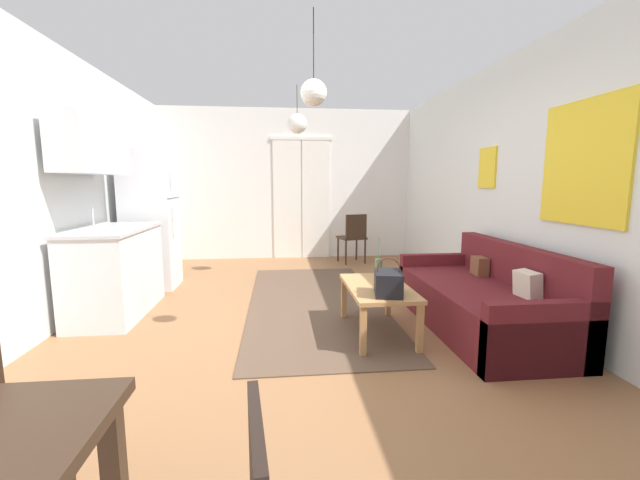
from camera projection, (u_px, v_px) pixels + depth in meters
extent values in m
cube|color=#8E603D|center=(298.00, 337.00, 3.69)|extent=(5.09, 8.02, 0.10)
cube|color=white|center=(287.00, 185.00, 7.19)|extent=(4.69, 0.10, 2.69)
cube|color=white|center=(287.00, 200.00, 7.17)|extent=(0.50, 0.02, 2.14)
cube|color=white|center=(316.00, 200.00, 7.22)|extent=(0.50, 0.02, 2.14)
cube|color=white|center=(301.00, 138.00, 7.03)|extent=(1.11, 0.03, 0.06)
cube|color=silver|center=(540.00, 186.00, 3.72)|extent=(0.10, 7.62, 2.69)
cube|color=yellow|center=(583.00, 163.00, 3.10)|extent=(0.02, 0.90, 0.98)
cube|color=yellow|center=(487.00, 168.00, 4.53)|extent=(0.02, 0.36, 0.46)
cube|color=silver|center=(19.00, 187.00, 3.25)|extent=(0.10, 7.62, 2.69)
cube|color=green|center=(67.00, 145.00, 3.87)|extent=(0.02, 0.32, 0.40)
cube|color=brown|center=(315.00, 302.00, 4.57)|extent=(1.49, 3.48, 0.01)
cube|color=#5B191E|center=(477.00, 307.00, 3.73)|extent=(0.90, 1.98, 0.42)
cube|color=#5B191E|center=(515.00, 287.00, 3.74)|extent=(0.15, 1.98, 0.80)
cube|color=#5B191E|center=(543.00, 339.00, 2.80)|extent=(0.90, 0.11, 0.55)
cube|color=#5B191E|center=(438.00, 277.00, 4.64)|extent=(0.90, 0.11, 0.55)
cube|color=beige|center=(527.00, 284.00, 3.31)|extent=(0.16, 0.23, 0.23)
cube|color=brown|center=(480.00, 266.00, 4.12)|extent=(0.13, 0.20, 0.19)
cube|color=#B27F4C|center=(378.00, 288.00, 3.58)|extent=(0.55, 1.01, 0.04)
cube|color=#B27F4C|center=(363.00, 331.00, 3.13)|extent=(0.05, 0.05, 0.42)
cube|color=#B27F4C|center=(420.00, 329.00, 3.18)|extent=(0.05, 0.05, 0.42)
cube|color=#B27F4C|center=(344.00, 298.00, 4.04)|extent=(0.05, 0.05, 0.42)
cube|color=#B27F4C|center=(388.00, 296.00, 4.09)|extent=(0.05, 0.05, 0.42)
cylinder|color=#47704C|center=(379.00, 268.00, 3.91)|extent=(0.07, 0.07, 0.18)
cylinder|color=#477F42|center=(379.00, 248.00, 3.88)|extent=(0.01, 0.01, 0.22)
cube|color=black|center=(388.00, 283.00, 3.28)|extent=(0.28, 0.35, 0.20)
torus|color=#512319|center=(389.00, 269.00, 3.26)|extent=(0.20, 0.01, 0.20)
cylinder|color=black|center=(69.00, 455.00, 1.70)|extent=(0.03, 0.03, 0.43)
cube|color=white|center=(151.00, 220.00, 5.14)|extent=(0.61, 0.59, 1.79)
cube|color=#4C4C51|center=(174.00, 198.00, 5.13)|extent=(0.01, 0.56, 0.01)
cylinder|color=#B7BABF|center=(171.00, 181.00, 4.94)|extent=(0.02, 0.02, 0.25)
cylinder|color=#B7BABF|center=(173.00, 224.00, 5.02)|extent=(0.02, 0.02, 0.39)
cube|color=silver|center=(116.00, 273.00, 4.12)|extent=(0.60, 1.25, 0.88)
cube|color=#B7BABF|center=(113.00, 230.00, 4.06)|extent=(0.63, 1.28, 0.03)
cube|color=#999BA0|center=(118.00, 232.00, 4.19)|extent=(0.36, 0.40, 0.10)
cylinder|color=#B7BABF|center=(93.00, 218.00, 4.14)|extent=(0.02, 0.02, 0.20)
cube|color=silver|center=(91.00, 146.00, 3.92)|extent=(0.32, 1.13, 0.56)
cylinder|color=#382619|center=(356.00, 248.00, 7.07)|extent=(0.03, 0.03, 0.43)
cylinder|color=#382619|center=(338.00, 249.00, 6.95)|extent=(0.03, 0.03, 0.43)
cylinder|color=#382619|center=(365.00, 251.00, 6.75)|extent=(0.03, 0.03, 0.43)
cylinder|color=#382619|center=(346.00, 253.00, 6.63)|extent=(0.03, 0.03, 0.43)
cube|color=#382619|center=(351.00, 238.00, 6.82)|extent=(0.51, 0.49, 0.04)
cube|color=#382619|center=(356.00, 227.00, 6.62)|extent=(0.37, 0.12, 0.41)
cylinder|color=black|center=(314.00, 43.00, 3.01)|extent=(0.01, 0.01, 0.52)
sphere|color=white|center=(314.00, 93.00, 3.06)|extent=(0.21, 0.21, 0.21)
cylinder|color=black|center=(297.00, 99.00, 5.35)|extent=(0.01, 0.01, 0.38)
sphere|color=white|center=(297.00, 124.00, 5.39)|extent=(0.27, 0.27, 0.27)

